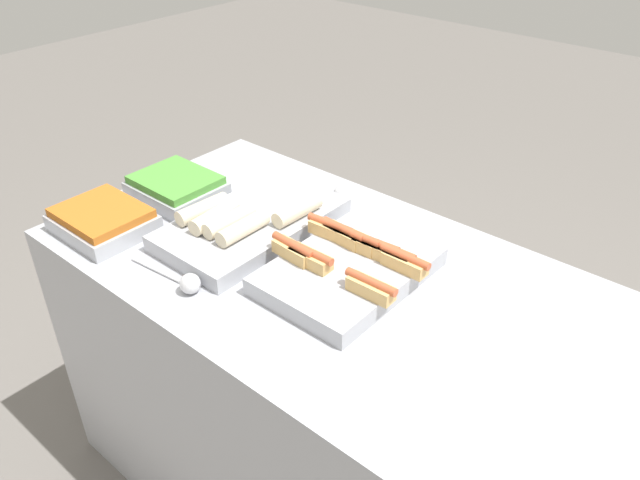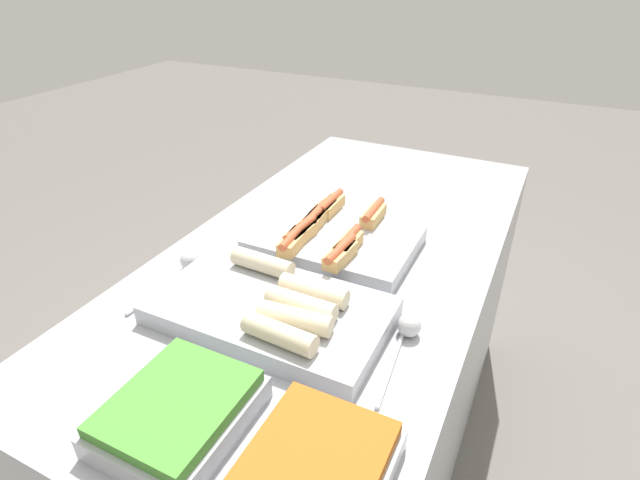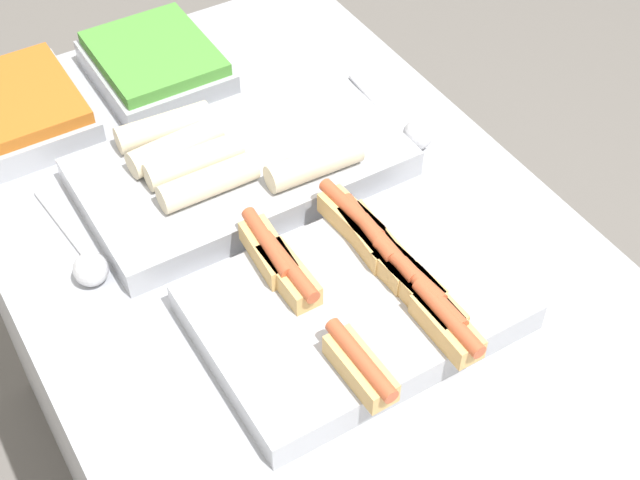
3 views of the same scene
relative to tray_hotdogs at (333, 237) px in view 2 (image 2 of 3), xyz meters
name	(u,v)px [view 2 (image 2 of 3)]	position (x,y,z in m)	size (l,w,h in m)	color
ground_plane	(333,453)	(0.02, -0.01, -0.98)	(12.00, 12.00, 0.00)	slate
counter	(335,364)	(0.02, -0.01, -0.51)	(1.79, 0.88, 0.95)	#A8AAB2
tray_hotdogs	(333,237)	(0.00, 0.00, 0.00)	(0.39, 0.45, 0.10)	#A8AAB2
tray_wraps	(274,309)	(-0.36, -0.02, 0.00)	(0.31, 0.54, 0.10)	#A8AAB2
tray_side_front	(314,472)	(-0.69, -0.29, 0.00)	(0.27, 0.23, 0.07)	#A8AAB2
tray_side_back	(179,412)	(-0.69, -0.02, 0.00)	(0.27, 0.23, 0.07)	#A8AAB2
serving_spoon_near	(407,330)	(-0.28, -0.31, -0.01)	(0.26, 0.05, 0.05)	silver
serving_spoon_far	(187,264)	(-0.28, 0.30, -0.01)	(0.26, 0.05, 0.05)	silver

